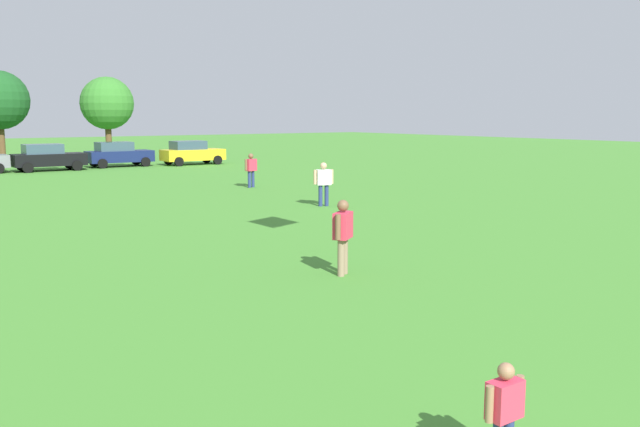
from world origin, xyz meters
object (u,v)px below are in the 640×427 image
bystander_midfield (324,180)px  parked_car_yellow_4 (192,153)px  child_kite_flyer (505,407)px  adult_bystander (343,231)px  bystander_near_trees (251,167)px  parked_car_navy_3 (118,154)px  tree_far_right (107,103)px  parked_car_black_2 (47,157)px

bystander_midfield → parked_car_yellow_4: bystander_midfield is taller
child_kite_flyer → parked_car_yellow_4: size_ratio=0.26×
adult_bystander → parked_car_yellow_4: bearing=-144.0°
bystander_near_trees → parked_car_navy_3: 16.71m
adult_bystander → bystander_near_trees: 18.34m
bystander_near_trees → bystander_midfield: size_ratio=0.98×
adult_bystander → parked_car_navy_3: parked_car_navy_3 is taller
child_kite_flyer → bystander_midfield: size_ratio=0.66×
child_kite_flyer → parked_car_navy_3: 42.19m
bystander_midfield → parked_car_navy_3: bearing=-73.2°
bystander_near_trees → tree_far_right: tree_far_right is taller
adult_bystander → parked_car_yellow_4: 34.33m
adult_bystander → tree_far_right: 43.36m
bystander_midfield → parked_car_navy_3: bystander_midfield is taller
child_kite_flyer → bystander_near_trees: bearing=65.6°
child_kite_flyer → parked_car_navy_3: (9.92, 41.01, 0.20)m
bystander_midfield → tree_far_right: (2.33, 32.99, 3.38)m
adult_bystander → bystander_near_trees: adult_bystander is taller
child_kite_flyer → bystander_near_trees: bystander_near_trees is taller
child_kite_flyer → bystander_midfield: bearing=59.4°
adult_bystander → bystander_near_trees: bearing=-148.1°
child_kite_flyer → tree_far_right: 51.42m
parked_car_navy_3 → tree_far_right: (2.20, 8.82, 3.53)m
bystander_midfield → tree_far_right: size_ratio=0.26×
child_kite_flyer → bystander_near_trees: 26.62m
parked_car_black_2 → tree_far_right: (6.96, 9.60, 3.53)m
child_kite_flyer → bystander_near_trees: size_ratio=0.67×
bystander_near_trees → child_kite_flyer: bearing=50.1°
parked_car_yellow_4 → parked_car_black_2: bearing=178.1°
parked_car_navy_3 → adult_bystander: bearing=-100.6°
parked_car_black_2 → parked_car_navy_3: (4.76, 0.78, 0.00)m
parked_car_black_2 → parked_car_navy_3: size_ratio=1.00×
parked_car_navy_3 → parked_car_yellow_4: (4.87, -1.10, 0.00)m
parked_car_yellow_4 → bystander_midfield: bearing=-102.2°
adult_bystander → tree_far_right: bearing=-136.4°
bystander_midfield → parked_car_yellow_4: (4.99, 23.08, -0.14)m
parked_car_yellow_4 → child_kite_flyer: bearing=-110.3°
bystander_near_trees → parked_car_navy_3: parked_car_navy_3 is taller
adult_bystander → parked_car_black_2: size_ratio=0.39×
adult_bystander → parked_car_navy_3: 34.15m
bystander_near_trees → bystander_midfield: bearing=66.3°
child_kite_flyer → bystander_midfield: (9.80, 16.84, 0.34)m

